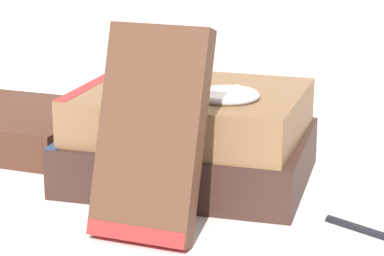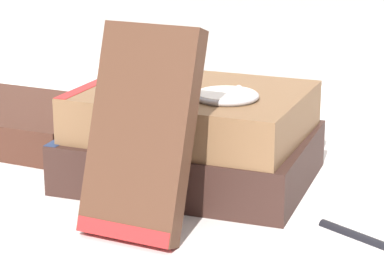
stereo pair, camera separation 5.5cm
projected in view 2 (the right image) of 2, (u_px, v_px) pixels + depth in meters
The scene contains 7 objects.
ground_plane at pixel (156, 193), 0.72m from camera, with size 3.00×3.00×0.00m, color silver.
book_flat_bottom at pixel (186, 156), 0.75m from camera, with size 0.23×0.19×0.05m.
book_flat_top at pixel (188, 111), 0.74m from camera, with size 0.21×0.17×0.04m.
book_side_left at pixel (6, 120), 0.88m from camera, with size 0.22×0.15×0.04m.
book_leaning_front at pixel (141, 139), 0.62m from camera, with size 0.08×0.07×0.16m.
pocket_watch at pixel (227, 96), 0.69m from camera, with size 0.06×0.06×0.01m.
reading_glasses at pixel (199, 136), 0.88m from camera, with size 0.11×0.07×0.00m.
Camera 2 is at (0.32, -0.59, 0.26)m, focal length 75.00 mm.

